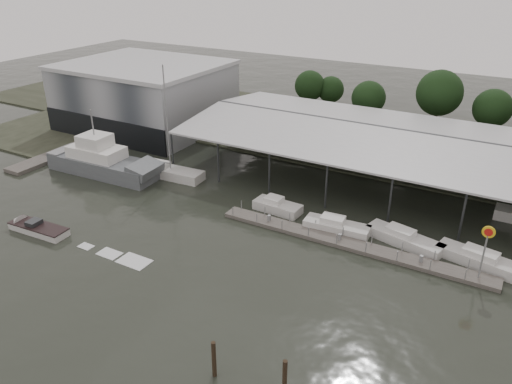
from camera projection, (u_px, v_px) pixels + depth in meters
The scene contains 16 objects.
ground at pixel (166, 252), 48.41m from camera, with size 200.00×200.00×0.00m, color #242820.
land_strip_far at pixel (330, 132), 81.31m from camera, with size 140.00×30.00×0.30m.
land_strip_west at pixel (97, 115), 89.79m from camera, with size 20.00×40.00×0.30m.
storage_warehouse at pixel (145, 95), 82.15m from camera, with size 24.50×20.50×10.50m.
covered_boat_shed at pixel (420, 138), 60.13m from camera, with size 58.24×24.00×6.96m.
trawler_dock at pixel (65, 151), 72.70m from camera, with size 3.00×18.00×0.50m.
floating_dock at pixel (349, 244), 49.46m from camera, with size 28.00×2.00×1.40m.
shell_fuel_sign at pixel (486, 243), 42.48m from camera, with size 1.10×0.18×5.55m.
grey_trawler at pixel (104, 162), 65.33m from camera, with size 16.34×5.38×8.84m.
white_sailboat at pixel (167, 171), 64.87m from camera, with size 10.00×3.25×14.67m.
speedboat_underway at pixel (34, 228), 52.05m from camera, with size 18.49×3.21×2.00m.
moored_cruiser_0 at pixel (277, 206), 56.00m from camera, with size 5.53×2.49×1.70m.
moored_cruiser_1 at pixel (336, 226), 51.82m from camera, with size 6.95×2.66×1.70m.
moored_cruiser_2 at pixel (404, 238), 49.61m from camera, with size 8.09×4.00×1.70m.
moored_cruiser_3 at pixel (484, 261), 45.92m from camera, with size 9.04×3.93×1.70m.
horizon_tree_line at pixel (498, 109), 72.60m from camera, with size 67.40×11.27×10.54m.
Camera 1 is at (28.02, -31.44, 26.10)m, focal length 35.00 mm.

